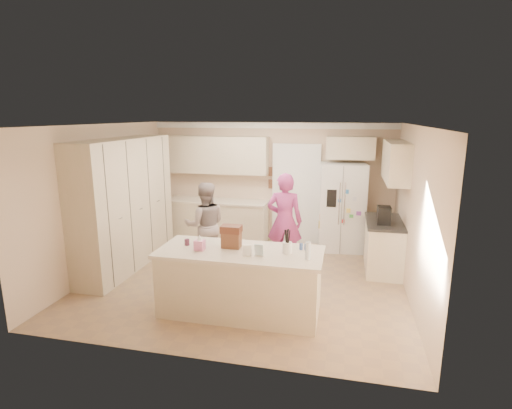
% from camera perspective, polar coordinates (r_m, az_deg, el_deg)
% --- Properties ---
extents(floor, '(5.20, 4.60, 0.02)m').
position_cam_1_polar(floor, '(6.93, -1.47, -10.80)').
color(floor, '#937553').
rests_on(floor, ground).
extents(ceiling, '(5.20, 4.60, 0.02)m').
position_cam_1_polar(ceiling, '(6.35, -1.61, 11.40)').
color(ceiling, white).
rests_on(ceiling, wall_back).
extents(wall_back, '(5.20, 0.02, 2.60)m').
position_cam_1_polar(wall_back, '(8.73, 2.20, 3.13)').
color(wall_back, beige).
rests_on(wall_back, ground).
extents(wall_front, '(5.20, 0.02, 2.60)m').
position_cam_1_polar(wall_front, '(4.40, -8.99, -6.80)').
color(wall_front, beige).
rests_on(wall_front, ground).
extents(wall_left, '(0.02, 4.60, 2.60)m').
position_cam_1_polar(wall_left, '(7.58, -21.03, 0.80)').
color(wall_left, beige).
rests_on(wall_left, ground).
extents(wall_right, '(0.02, 4.60, 2.60)m').
position_cam_1_polar(wall_right, '(6.41, 21.71, -1.34)').
color(wall_right, beige).
rests_on(wall_right, ground).
extents(crown_back, '(5.20, 0.08, 0.12)m').
position_cam_1_polar(crown_back, '(8.56, 2.21, 11.22)').
color(crown_back, white).
rests_on(crown_back, wall_back).
extents(pantry_bank, '(0.60, 2.60, 2.35)m').
position_cam_1_polar(pantry_bank, '(7.61, -18.18, 0.09)').
color(pantry_bank, beige).
rests_on(pantry_bank, floor).
extents(back_base_cab, '(2.20, 0.60, 0.88)m').
position_cam_1_polar(back_base_cab, '(8.91, -5.52, -2.40)').
color(back_base_cab, beige).
rests_on(back_base_cab, floor).
extents(back_countertop, '(2.24, 0.63, 0.04)m').
position_cam_1_polar(back_countertop, '(8.79, -5.60, 0.48)').
color(back_countertop, beige).
rests_on(back_countertop, back_base_cab).
extents(back_upper_cab, '(2.20, 0.35, 0.80)m').
position_cam_1_polar(back_upper_cab, '(8.76, -5.47, 7.07)').
color(back_upper_cab, beige).
rests_on(back_upper_cab, wall_back).
extents(doorway_opening, '(0.90, 0.06, 2.10)m').
position_cam_1_polar(doorway_opening, '(8.67, 5.72, 1.32)').
color(doorway_opening, black).
rests_on(doorway_opening, floor).
extents(doorway_casing, '(1.02, 0.03, 2.22)m').
position_cam_1_polar(doorway_casing, '(8.63, 5.69, 1.28)').
color(doorway_casing, white).
rests_on(doorway_casing, floor).
extents(wall_frame_upper, '(0.15, 0.02, 0.20)m').
position_cam_1_polar(wall_frame_upper, '(8.65, 2.29, 4.72)').
color(wall_frame_upper, brown).
rests_on(wall_frame_upper, wall_back).
extents(wall_frame_lower, '(0.15, 0.02, 0.20)m').
position_cam_1_polar(wall_frame_lower, '(8.69, 2.28, 2.95)').
color(wall_frame_lower, brown).
rests_on(wall_frame_lower, wall_back).
extents(refrigerator, '(0.96, 0.78, 1.80)m').
position_cam_1_polar(refrigerator, '(8.37, 12.16, -0.36)').
color(refrigerator, white).
rests_on(refrigerator, floor).
extents(fridge_seam, '(0.02, 0.02, 1.78)m').
position_cam_1_polar(fridge_seam, '(8.03, 12.13, -0.92)').
color(fridge_seam, gray).
rests_on(fridge_seam, refrigerator).
extents(fridge_dispenser, '(0.22, 0.03, 0.35)m').
position_cam_1_polar(fridge_dispenser, '(7.97, 10.63, 0.88)').
color(fridge_dispenser, black).
rests_on(fridge_dispenser, refrigerator).
extents(fridge_handle_l, '(0.02, 0.02, 0.85)m').
position_cam_1_polar(fridge_handle_l, '(7.98, 11.82, 0.11)').
color(fridge_handle_l, silver).
rests_on(fridge_handle_l, refrigerator).
extents(fridge_handle_r, '(0.02, 0.02, 0.85)m').
position_cam_1_polar(fridge_handle_r, '(7.98, 12.53, 0.08)').
color(fridge_handle_r, silver).
rests_on(fridge_handle_r, refrigerator).
extents(over_fridge_cab, '(0.95, 0.35, 0.45)m').
position_cam_1_polar(over_fridge_cab, '(8.31, 13.37, 7.86)').
color(over_fridge_cab, beige).
rests_on(over_fridge_cab, wall_back).
extents(right_base_cab, '(0.60, 1.20, 0.88)m').
position_cam_1_polar(right_base_cab, '(7.56, 17.72, -5.75)').
color(right_base_cab, beige).
rests_on(right_base_cab, floor).
extents(right_countertop, '(0.63, 1.24, 0.04)m').
position_cam_1_polar(right_countertop, '(7.43, 17.88, -2.37)').
color(right_countertop, '#2D2B28').
rests_on(right_countertop, right_base_cab).
extents(right_upper_cab, '(0.35, 1.50, 0.70)m').
position_cam_1_polar(right_upper_cab, '(7.45, 19.35, 5.80)').
color(right_upper_cab, beige).
rests_on(right_upper_cab, wall_right).
extents(coffee_maker, '(0.22, 0.28, 0.30)m').
position_cam_1_polar(coffee_maker, '(7.19, 17.79, -1.46)').
color(coffee_maker, black).
rests_on(coffee_maker, right_countertop).
extents(island_base, '(2.20, 0.90, 0.88)m').
position_cam_1_polar(island_base, '(5.73, -2.26, -11.15)').
color(island_base, beige).
rests_on(island_base, floor).
extents(island_top, '(2.28, 0.96, 0.05)m').
position_cam_1_polar(island_top, '(5.56, -2.30, -6.81)').
color(island_top, beige).
rests_on(island_top, island_base).
extents(utensil_crock, '(0.13, 0.13, 0.15)m').
position_cam_1_polar(utensil_crock, '(5.45, 4.48, -6.14)').
color(utensil_crock, white).
rests_on(utensil_crock, island_top).
extents(tissue_box, '(0.13, 0.13, 0.14)m').
position_cam_1_polar(tissue_box, '(5.60, -8.05, -5.75)').
color(tissue_box, pink).
rests_on(tissue_box, island_top).
extents(tissue_plume, '(0.08, 0.08, 0.08)m').
position_cam_1_polar(tissue_plume, '(5.57, -8.09, -4.68)').
color(tissue_plume, white).
rests_on(tissue_plume, tissue_box).
extents(dollhouse_body, '(0.26, 0.18, 0.22)m').
position_cam_1_polar(dollhouse_body, '(5.65, -3.53, -5.07)').
color(dollhouse_body, brown).
rests_on(dollhouse_body, island_top).
extents(dollhouse_roof, '(0.28, 0.20, 0.10)m').
position_cam_1_polar(dollhouse_roof, '(5.60, -3.55, -3.51)').
color(dollhouse_roof, '#592D1E').
rests_on(dollhouse_roof, dollhouse_body).
extents(jam_jar, '(0.07, 0.07, 0.09)m').
position_cam_1_polar(jam_jar, '(5.83, -9.83, -5.33)').
color(jam_jar, '#59263F').
rests_on(jam_jar, island_top).
extents(greeting_card_a, '(0.12, 0.06, 0.16)m').
position_cam_1_polar(greeting_card_a, '(5.31, -1.30, -6.58)').
color(greeting_card_a, white).
rests_on(greeting_card_a, island_top).
extents(greeting_card_b, '(0.12, 0.05, 0.16)m').
position_cam_1_polar(greeting_card_b, '(5.32, 0.41, -6.52)').
color(greeting_card_b, silver).
rests_on(greeting_card_b, island_top).
extents(water_bottle, '(0.07, 0.07, 0.24)m').
position_cam_1_polar(water_bottle, '(5.21, 7.45, -6.57)').
color(water_bottle, silver).
rests_on(water_bottle, island_top).
extents(shaker_salt, '(0.05, 0.05, 0.09)m').
position_cam_1_polar(shaker_salt, '(5.60, 6.46, -5.98)').
color(shaker_salt, '#375396').
rests_on(shaker_salt, island_top).
extents(shaker_pepper, '(0.05, 0.05, 0.09)m').
position_cam_1_polar(shaker_pepper, '(5.59, 7.17, -6.03)').
color(shaker_pepper, '#375396').
rests_on(shaker_pepper, island_top).
extents(teen_boy, '(0.93, 0.83, 1.58)m').
position_cam_1_polar(teen_boy, '(7.32, -7.25, -2.95)').
color(teen_boy, gray).
rests_on(teen_boy, floor).
extents(teen_girl, '(0.65, 0.43, 1.76)m').
position_cam_1_polar(teen_girl, '(7.22, 4.09, -2.38)').
color(teen_girl, '#B04277').
rests_on(teen_girl, floor).
extents(fridge_magnets, '(0.76, 0.02, 1.44)m').
position_cam_1_polar(fridge_magnets, '(8.02, 12.12, -0.94)').
color(fridge_magnets, tan).
rests_on(fridge_magnets, refrigerator).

